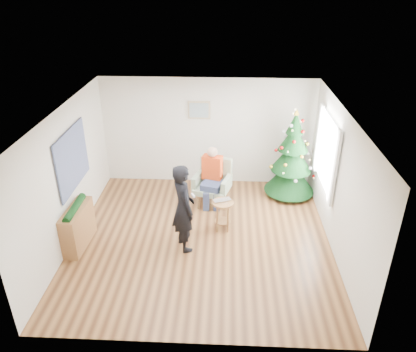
# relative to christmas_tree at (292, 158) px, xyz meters

# --- Properties ---
(floor) EXTENTS (5.00, 5.00, 0.00)m
(floor) POSITION_rel_christmas_tree_xyz_m (-1.94, -1.90, -0.94)
(floor) COLOR brown
(floor) RESTS_ON ground
(ceiling) EXTENTS (5.00, 5.00, 0.00)m
(ceiling) POSITION_rel_christmas_tree_xyz_m (-1.94, -1.90, 1.66)
(ceiling) COLOR white
(ceiling) RESTS_ON wall_back
(wall_back) EXTENTS (5.00, 0.00, 5.00)m
(wall_back) POSITION_rel_christmas_tree_xyz_m (-1.94, 0.60, 0.36)
(wall_back) COLOR silver
(wall_back) RESTS_ON floor
(wall_front) EXTENTS (5.00, 0.00, 5.00)m
(wall_front) POSITION_rel_christmas_tree_xyz_m (-1.94, -4.40, 0.36)
(wall_front) COLOR silver
(wall_front) RESTS_ON floor
(wall_left) EXTENTS (0.00, 5.00, 5.00)m
(wall_left) POSITION_rel_christmas_tree_xyz_m (-4.44, -1.90, 0.36)
(wall_left) COLOR silver
(wall_left) RESTS_ON floor
(wall_right) EXTENTS (0.00, 5.00, 5.00)m
(wall_right) POSITION_rel_christmas_tree_xyz_m (0.56, -1.90, 0.36)
(wall_right) COLOR silver
(wall_right) RESTS_ON floor
(window_panel) EXTENTS (0.04, 1.30, 1.40)m
(window_panel) POSITION_rel_christmas_tree_xyz_m (0.53, -0.90, 0.56)
(window_panel) COLOR white
(window_panel) RESTS_ON wall_right
(curtains) EXTENTS (0.05, 1.75, 1.50)m
(curtains) POSITION_rel_christmas_tree_xyz_m (0.50, -0.90, 0.56)
(curtains) COLOR white
(curtains) RESTS_ON wall_right
(christmas_tree) EXTENTS (1.16, 1.16, 2.09)m
(christmas_tree) POSITION_rel_christmas_tree_xyz_m (0.00, 0.00, 0.00)
(christmas_tree) COLOR #3F2816
(christmas_tree) RESTS_ON floor
(stool) EXTENTS (0.43, 0.43, 0.64)m
(stool) POSITION_rel_christmas_tree_xyz_m (-1.53, -1.53, -0.61)
(stool) COLOR brown
(stool) RESTS_ON floor
(laptop) EXTENTS (0.41, 0.34, 0.03)m
(laptop) POSITION_rel_christmas_tree_xyz_m (-1.53, -1.53, -0.28)
(laptop) COLOR silver
(laptop) RESTS_ON stool
(armchair) EXTENTS (0.91, 0.88, 1.01)m
(armchair) POSITION_rel_christmas_tree_xyz_m (-1.78, -0.44, -0.57)
(armchair) COLOR gray
(armchair) RESTS_ON floor
(seated_person) EXTENTS (0.52, 0.68, 1.32)m
(seated_person) POSITION_rel_christmas_tree_xyz_m (-1.79, -0.49, -0.26)
(seated_person) COLOR navy
(seated_person) RESTS_ON armchair
(standing_man) EXTENTS (0.64, 0.75, 1.73)m
(standing_man) POSITION_rel_christmas_tree_xyz_m (-2.25, -2.15, -0.08)
(standing_man) COLOR black
(standing_man) RESTS_ON floor
(game_controller) EXTENTS (0.09, 0.13, 0.04)m
(game_controller) POSITION_rel_christmas_tree_xyz_m (-2.07, -2.18, 0.21)
(game_controller) COLOR white
(game_controller) RESTS_ON standing_man
(console) EXTENTS (0.35, 1.01, 0.80)m
(console) POSITION_rel_christmas_tree_xyz_m (-4.27, -2.18, -0.54)
(console) COLOR brown
(console) RESTS_ON floor
(garland) EXTENTS (0.14, 0.90, 0.14)m
(garland) POSITION_rel_christmas_tree_xyz_m (-4.27, -2.18, -0.12)
(garland) COLOR black
(garland) RESTS_ON console
(tapestry) EXTENTS (0.03, 1.50, 1.15)m
(tapestry) POSITION_rel_christmas_tree_xyz_m (-4.40, -1.60, 0.61)
(tapestry) COLOR black
(tapestry) RESTS_ON wall_left
(framed_picture) EXTENTS (0.52, 0.05, 0.42)m
(framed_picture) POSITION_rel_christmas_tree_xyz_m (-2.14, 0.56, 0.91)
(framed_picture) COLOR tan
(framed_picture) RESTS_ON wall_back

